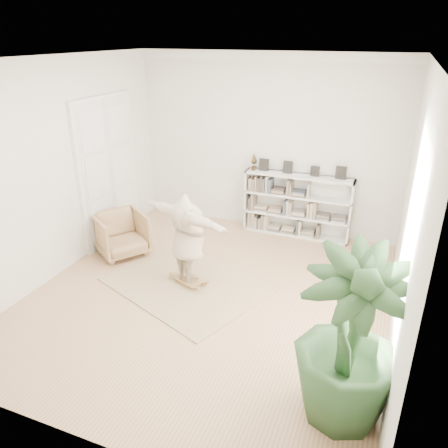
% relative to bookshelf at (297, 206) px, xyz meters
% --- Properties ---
extents(floor, '(6.00, 6.00, 0.00)m').
position_rel_bookshelf_xyz_m(floor, '(-0.74, -2.82, -0.64)').
color(floor, '#A57855').
rests_on(floor, ground).
extents(room_shell, '(6.00, 6.00, 6.00)m').
position_rel_bookshelf_xyz_m(room_shell, '(-0.74, 0.12, 2.87)').
color(room_shell, silver).
rests_on(room_shell, floor).
extents(doors, '(0.09, 1.78, 2.92)m').
position_rel_bookshelf_xyz_m(doors, '(-3.45, -1.52, 0.76)').
color(doors, white).
rests_on(doors, floor).
extents(bookshelf, '(2.20, 0.35, 1.64)m').
position_rel_bookshelf_xyz_m(bookshelf, '(0.00, 0.00, 0.00)').
color(bookshelf, silver).
rests_on(bookshelf, floor).
extents(armchair, '(1.23, 1.22, 0.81)m').
position_rel_bookshelf_xyz_m(armchair, '(-2.88, -2.09, -0.23)').
color(armchair, tan).
rests_on(armchair, floor).
extents(rug, '(3.06, 2.78, 0.02)m').
position_rel_bookshelf_xyz_m(rug, '(-1.21, -2.62, -0.63)').
color(rug, tan).
rests_on(rug, floor).
extents(rocker_board, '(0.57, 0.46, 0.10)m').
position_rel_bookshelf_xyz_m(rocker_board, '(-1.21, -2.62, -0.57)').
color(rocker_board, olive).
rests_on(rocker_board, rug).
extents(person, '(1.94, 1.17, 1.53)m').
position_rel_bookshelf_xyz_m(person, '(-1.21, -2.62, 0.26)').
color(person, tan).
rests_on(person, rocker_board).
extents(houseplant, '(1.25, 1.25, 2.03)m').
position_rel_bookshelf_xyz_m(houseplant, '(1.56, -4.47, 0.38)').
color(houseplant, '#284A25').
rests_on(houseplant, floor).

